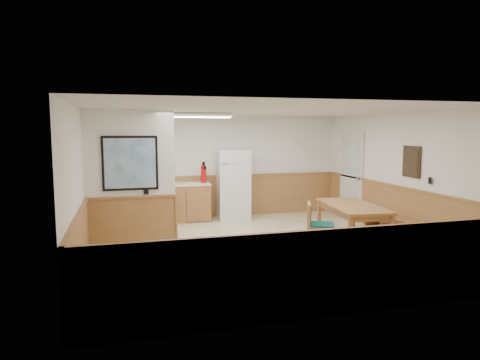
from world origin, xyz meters
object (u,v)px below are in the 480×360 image
object	(u,v)px
dining_chair	(315,223)
soap_bottle	(134,180)
dining_bench	(398,223)
refrigerator	(233,184)
fire_extinguisher	(204,174)
dining_table	(353,210)

from	to	relation	value
dining_chair	soap_bottle	distance (m)	4.38
dining_bench	soap_bottle	xyz separation A→B (m)	(-4.92, 2.92, 0.67)
soap_bottle	refrigerator	bearing A→B (deg)	-1.47
dining_bench	dining_chair	bearing A→B (deg)	179.64
dining_chair	dining_bench	bearing A→B (deg)	27.84
dining_bench	fire_extinguisher	distance (m)	4.45
dining_table	dining_bench	world-z (taller)	dining_table
dining_table	dining_chair	distance (m)	0.88
refrigerator	dining_bench	size ratio (longest dim) A/B	0.98
dining_bench	dining_chair	xyz separation A→B (m)	(-1.84, -0.15, 0.15)
refrigerator	soap_bottle	size ratio (longest dim) A/B	7.15
dining_bench	fire_extinguisher	size ratio (longest dim) A/B	3.42
dining_chair	soap_bottle	size ratio (longest dim) A/B	3.60
dining_bench	dining_chair	world-z (taller)	dining_chair
dining_chair	fire_extinguisher	xyz separation A→B (m)	(-1.48, 3.02, 0.63)
dining_chair	fire_extinguisher	size ratio (longest dim) A/B	1.70
fire_extinguisher	dining_bench	bearing A→B (deg)	-20.13
refrigerator	soap_bottle	xyz separation A→B (m)	(-2.32, 0.06, 0.17)
fire_extinguisher	soap_bottle	xyz separation A→B (m)	(-1.60, 0.05, -0.10)
dining_table	dining_chair	size ratio (longest dim) A/B	2.14
dining_bench	soap_bottle	size ratio (longest dim) A/B	7.26
refrigerator	dining_table	distance (m)	3.26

